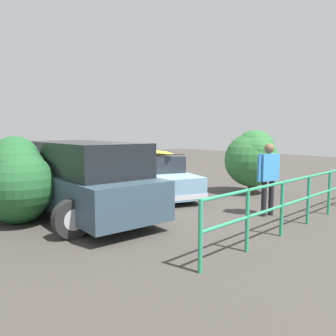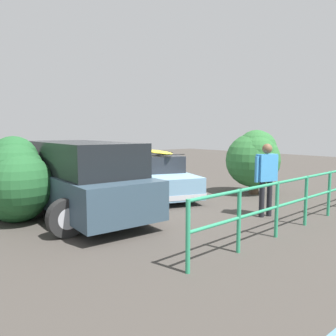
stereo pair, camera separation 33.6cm
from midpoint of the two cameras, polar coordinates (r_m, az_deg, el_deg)
ground_plane at (r=9.91m, az=-1.83°, el=-5.77°), size 44.00×44.00×0.02m
parking_stripe at (r=9.92m, az=-7.97°, el=-5.76°), size 0.12×3.54×0.00m
sedan_car at (r=10.68m, az=-1.19°, el=-1.45°), size 2.94×4.31×1.60m
suv_car at (r=8.30m, az=-13.76°, el=-1.67°), size 2.69×5.03×1.82m
person_bystander at (r=8.31m, az=17.88°, el=-0.86°), size 0.68×0.32×1.78m
railing_fence at (r=7.90m, az=24.05°, el=-4.10°), size 7.47×0.47×1.11m
bush_near_left at (r=11.25m, az=15.72°, el=2.11°), size 1.78×1.78×2.13m
bush_near_right at (r=8.25m, az=-24.59°, el=-2.41°), size 1.80×2.19×2.01m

